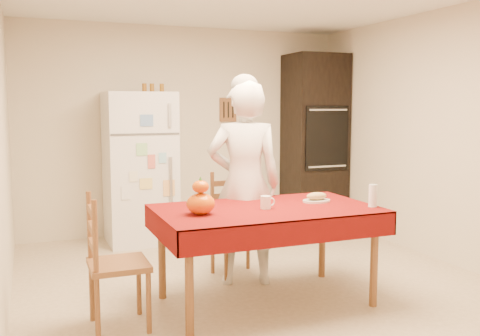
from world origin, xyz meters
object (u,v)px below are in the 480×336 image
chair_far (235,220)px  pumpkin_lower (201,204)px  chair_left (109,258)px  coffee_mug (266,202)px  refrigerator (140,168)px  oven_cabinet (315,141)px  wine_glass (373,196)px  dining_table (266,216)px  seated_woman (244,184)px  bread_plate (316,201)px

chair_far → pumpkin_lower: 1.05m
chair_left → coffee_mug: chair_left is taller
refrigerator → oven_cabinet: size_ratio=0.77×
refrigerator → wine_glass: size_ratio=9.66×
dining_table → pumpkin_lower: pumpkin_lower is taller
wine_glass → chair_left: bearing=173.7°
seated_woman → dining_table: bearing=104.2°
chair_far → coffee_mug: bearing=-95.5°
coffee_mug → pumpkin_lower: (-0.53, -0.01, 0.03)m
seated_woman → pumpkin_lower: seated_woman is taller
refrigerator → dining_table: size_ratio=1.00×
refrigerator → chair_far: refrigerator is taller
wine_glass → bread_plate: wine_glass is taller
dining_table → chair_far: chair_far is taller
refrigerator → chair_left: bearing=-106.3°
refrigerator → coffee_mug: refrigerator is taller
refrigerator → chair_far: bearing=-69.7°
chair_far → wine_glass: 1.32m
dining_table → chair_far: 0.77m
pumpkin_lower → wine_glass: bearing=-9.3°
oven_cabinet → seated_woman: bearing=-133.5°
chair_far → chair_left: 1.49m
chair_left → bread_plate: 1.73m
chair_left → pumpkin_lower: size_ratio=4.51×
oven_cabinet → pumpkin_lower: oven_cabinet is taller
coffee_mug → chair_left: bearing=-179.4°
dining_table → seated_woman: size_ratio=0.97×
refrigerator → pumpkin_lower: refrigerator is taller
coffee_mug → bread_plate: 0.53m
dining_table → chair_left: (-1.22, -0.06, -0.18)m
dining_table → bread_plate: 0.50m
dining_table → chair_left: 1.23m
oven_cabinet → chair_far: (-1.72, -1.57, -0.59)m
bread_plate → refrigerator: bearing=114.8°
seated_woman → refrigerator: bearing=-55.8°
bread_plate → seated_woman: bearing=136.9°
bread_plate → chair_left: bearing=-175.8°
refrigerator → seated_woman: size_ratio=0.97×
oven_cabinet → seated_woman: size_ratio=1.25×
wine_glass → refrigerator: bearing=117.5°
coffee_mug → bread_plate: bearing=12.3°
refrigerator → chair_far: size_ratio=1.79×
oven_cabinet → pumpkin_lower: 3.32m
chair_far → wine_glass: size_ratio=5.40×
chair_far → chair_left: same height
seated_woman → wine_glass: 1.10m
chair_left → coffee_mug: size_ratio=9.50×
refrigerator → dining_table: refrigerator is taller
dining_table → bread_plate: size_ratio=7.08×
oven_cabinet → bread_plate: oven_cabinet is taller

